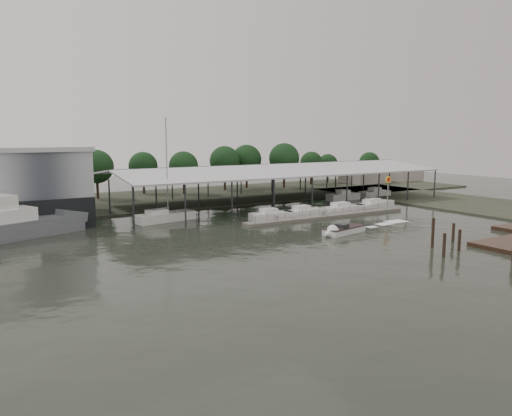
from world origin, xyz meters
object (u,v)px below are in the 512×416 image
white_sailboat (165,217)px  speedboat_underway (341,231)px  shell_fuel_sign (388,186)px  grey_trawler (4,226)px

white_sailboat → speedboat_underway: bearing=-62.9°
shell_fuel_sign → grey_trawler: (-53.99, 7.68, -2.35)m
white_sailboat → speedboat_underway: (15.25, -19.74, -0.28)m
shell_fuel_sign → speedboat_underway: bearing=-150.7°
white_sailboat → grey_trawler: bearing=174.1°
shell_fuel_sign → white_sailboat: bearing=164.5°
shell_fuel_sign → white_sailboat: size_ratio=0.38×
grey_trawler → speedboat_underway: bearing=-48.9°
grey_trawler → white_sailboat: (20.28, 1.67, -0.91)m
grey_trawler → speedboat_underway: (35.53, -18.07, -1.19)m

